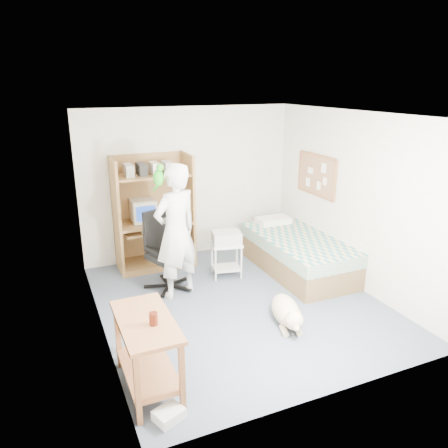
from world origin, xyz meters
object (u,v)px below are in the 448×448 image
(bed, at_px, (297,253))
(office_chair, at_px, (166,261))
(side_desk, at_px, (147,343))
(computer_hutch, at_px, (153,217))
(printer_cart, at_px, (226,254))
(person, at_px, (176,232))
(dog, at_px, (287,312))

(bed, bearing_deg, office_chair, 172.88)
(bed, distance_m, side_desk, 3.39)
(computer_hutch, relative_size, printer_cart, 3.33)
(office_chair, height_order, printer_cart, office_chair)
(bed, relative_size, side_desk, 2.02)
(person, bearing_deg, dog, 106.78)
(bed, distance_m, person, 2.09)
(bed, bearing_deg, dog, -126.71)
(computer_hutch, distance_m, bed, 2.35)
(dog, bearing_deg, office_chair, 140.69)
(person, height_order, dog, person)
(bed, height_order, side_desk, side_desk)
(bed, distance_m, office_chair, 2.08)
(dog, xyz_separation_m, printer_cart, (-0.12, 1.58, 0.20))
(side_desk, height_order, printer_cart, side_desk)
(printer_cart, bearing_deg, person, -148.90)
(side_desk, relative_size, office_chair, 0.89)
(bed, height_order, dog, bed)
(computer_hutch, height_order, office_chair, computer_hutch)
(computer_hutch, distance_m, printer_cart, 1.33)
(computer_hutch, bearing_deg, side_desk, -106.14)
(computer_hutch, height_order, person, person)
(office_chair, height_order, dog, office_chair)
(dog, bearing_deg, side_desk, -148.67)
(office_chair, bearing_deg, bed, -28.37)
(dog, bearing_deg, person, 144.65)
(computer_hutch, height_order, printer_cart, computer_hutch)
(side_desk, bearing_deg, printer_cart, 49.94)
(office_chair, distance_m, printer_cart, 0.96)
(computer_hutch, xyz_separation_m, bed, (2.00, -1.12, -0.53))
(office_chair, distance_m, person, 0.62)
(printer_cart, bearing_deg, side_desk, -118.11)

